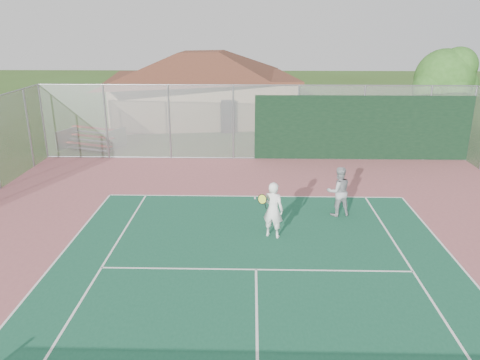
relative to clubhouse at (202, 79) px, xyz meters
The scene contains 6 objects.
back_fence 10.79m from the clubhouse, 59.39° to the right, with size 20.08×0.11×3.53m.
clubhouse is the anchor object (origin of this frame).
bleachers 9.24m from the clubhouse, 124.15° to the right, with size 3.18×2.42×1.00m.
tree 14.52m from the clubhouse, 22.62° to the right, with size 3.61×3.42×5.04m.
player_white_front 18.29m from the clubhouse, 77.72° to the right, with size 0.89×0.76×1.74m.
player_grey_back 17.28m from the clubhouse, 69.09° to the right, with size 0.94×0.80×1.69m.
Camera 1 is at (-0.15, -4.53, 6.22)m, focal length 35.00 mm.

